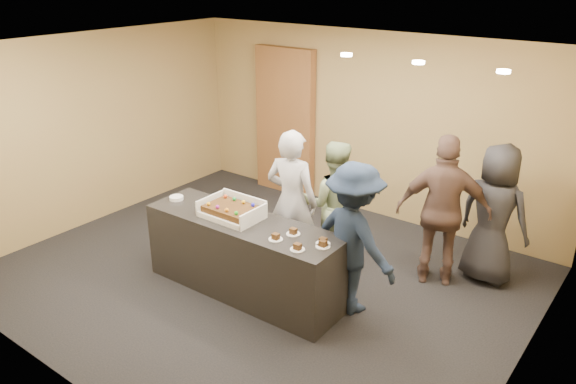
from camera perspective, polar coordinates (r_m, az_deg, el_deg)
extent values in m
plane|color=black|center=(6.95, -2.81, -8.47)|extent=(6.00, 6.00, 0.00)
plane|color=white|center=(6.04, -3.30, 14.15)|extent=(6.00, 6.00, 0.00)
cube|color=#A68350|center=(8.34, 8.10, 6.76)|extent=(6.00, 0.04, 2.70)
cube|color=#A68350|center=(4.90, -22.22, -6.22)|extent=(6.00, 0.04, 2.70)
cube|color=#A68350|center=(8.53, -18.81, 6.12)|extent=(0.04, 5.00, 2.70)
cube|color=#A68350|center=(5.14, 23.74, -5.10)|extent=(0.04, 5.00, 2.70)
cube|color=black|center=(6.45, -4.48, -6.54)|extent=(2.41, 0.74, 0.90)
cube|color=brown|center=(9.08, -0.30, 7.13)|extent=(1.07, 0.15, 2.36)
cube|color=white|center=(6.33, -5.74, -2.28)|extent=(0.65, 0.45, 0.06)
cube|color=white|center=(6.52, -7.88, -1.09)|extent=(0.02, 0.45, 0.18)
cube|color=white|center=(6.11, -3.50, -2.55)|extent=(0.02, 0.45, 0.18)
cube|color=white|center=(6.46, -4.41, -1.06)|extent=(0.65, 0.02, 0.20)
cube|color=#3D240D|center=(6.30, -5.77, -1.75)|extent=(0.57, 0.40, 0.07)
sphere|color=#D44518|center=(6.51, -6.38, -0.43)|extent=(0.04, 0.04, 0.04)
sphere|color=green|center=(6.42, -5.48, -0.71)|extent=(0.04, 0.04, 0.04)
sphere|color=gold|center=(6.34, -4.55, -1.01)|extent=(0.04, 0.04, 0.04)
sphere|color=#1B19D7|center=(6.25, -3.60, -1.31)|extent=(0.04, 0.04, 0.04)
sphere|color=orange|center=(6.33, -8.08, -1.19)|extent=(0.04, 0.04, 0.04)
sphere|color=purple|center=(6.24, -7.18, -1.50)|extent=(0.04, 0.04, 0.04)
sphere|color=orange|center=(6.15, -6.24, -1.82)|extent=(0.04, 0.04, 0.04)
sphere|color=green|center=(6.07, -5.29, -2.14)|extent=(0.04, 0.04, 0.04)
cylinder|color=white|center=(6.89, -11.27, -0.59)|extent=(0.17, 0.17, 0.04)
cylinder|color=white|center=(5.81, -1.26, -4.82)|extent=(0.15, 0.15, 0.01)
cube|color=#3D240D|center=(5.79, -1.26, -4.52)|extent=(0.07, 0.06, 0.06)
cylinder|color=white|center=(5.92, 0.54, -4.28)|extent=(0.15, 0.15, 0.01)
cube|color=#3D240D|center=(5.90, 0.54, -3.98)|extent=(0.07, 0.06, 0.06)
cylinder|color=white|center=(5.61, 0.96, -5.85)|extent=(0.15, 0.15, 0.01)
cube|color=#3D240D|center=(5.60, 0.96, -5.54)|extent=(0.07, 0.06, 0.06)
cylinder|color=white|center=(5.73, 3.57, -5.26)|extent=(0.15, 0.15, 0.01)
cube|color=#3D240D|center=(5.71, 3.58, -4.96)|extent=(0.07, 0.06, 0.06)
cylinder|color=white|center=(5.68, 3.56, -5.54)|extent=(0.15, 0.15, 0.01)
cube|color=#3D240D|center=(5.66, 3.57, -5.23)|extent=(0.07, 0.06, 0.06)
imported|color=#B0B0B6|center=(6.72, 0.39, -1.01)|extent=(0.72, 0.53, 1.79)
imported|color=gray|center=(6.92, 4.63, -1.20)|extent=(0.99, 0.94, 1.61)
imported|color=#172339|center=(5.98, 6.68, -4.75)|extent=(1.21, 0.87, 1.69)
imported|color=brown|center=(6.66, 15.50, -1.92)|extent=(1.15, 0.83, 1.82)
imported|color=#26262B|center=(6.93, 20.20, -2.15)|extent=(0.89, 0.64, 1.69)
cylinder|color=#FFEAC6|center=(5.98, 5.96, 13.70)|extent=(0.12, 0.12, 0.03)
cylinder|color=#FFEAC6|center=(5.61, 13.11, 12.71)|extent=(0.12, 0.12, 0.03)
cylinder|color=#FFEAC6|center=(5.34, 21.05, 11.36)|extent=(0.12, 0.12, 0.03)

